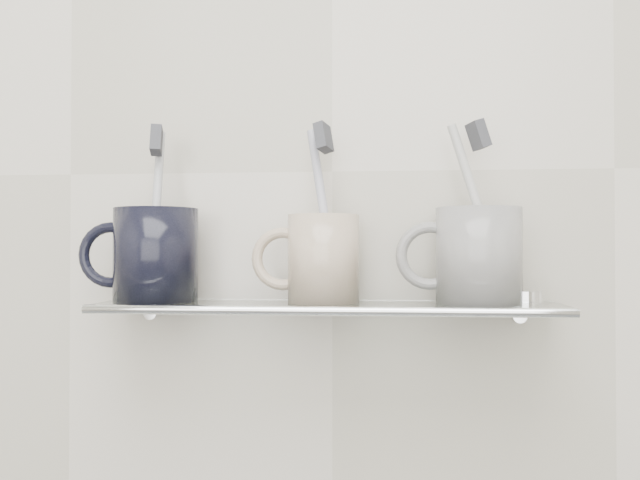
# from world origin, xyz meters

# --- Properties ---
(wall_back) EXTENTS (2.50, 0.00, 2.50)m
(wall_back) POSITION_xyz_m (0.00, 1.10, 1.25)
(wall_back) COLOR beige
(wall_back) RESTS_ON ground
(shelf_glass) EXTENTS (0.50, 0.12, 0.01)m
(shelf_glass) POSITION_xyz_m (0.00, 1.04, 1.10)
(shelf_glass) COLOR silver
(shelf_glass) RESTS_ON wall_back
(shelf_rail) EXTENTS (0.50, 0.01, 0.01)m
(shelf_rail) POSITION_xyz_m (0.00, 0.98, 1.10)
(shelf_rail) COLOR silver
(shelf_rail) RESTS_ON shelf_glass
(bracket_left) EXTENTS (0.02, 0.03, 0.02)m
(bracket_left) POSITION_xyz_m (-0.21, 1.09, 1.09)
(bracket_left) COLOR silver
(bracket_left) RESTS_ON wall_back
(bracket_right) EXTENTS (0.02, 0.03, 0.02)m
(bracket_right) POSITION_xyz_m (0.21, 1.09, 1.09)
(bracket_right) COLOR silver
(bracket_right) RESTS_ON wall_back
(mug_left) EXTENTS (0.11, 0.11, 0.10)m
(mug_left) POSITION_xyz_m (-0.19, 1.04, 1.15)
(mug_left) COLOR black
(mug_left) RESTS_ON shelf_glass
(mug_left_handle) EXTENTS (0.07, 0.01, 0.07)m
(mug_left_handle) POSITION_xyz_m (-0.25, 1.04, 1.15)
(mug_left_handle) COLOR black
(mug_left_handle) RESTS_ON mug_left
(toothbrush_left) EXTENTS (0.02, 0.06, 0.19)m
(toothbrush_left) POSITION_xyz_m (-0.19, 1.04, 1.20)
(toothbrush_left) COLOR #B3B6B8
(toothbrush_left) RESTS_ON mug_left
(bristles_left) EXTENTS (0.02, 0.03, 0.03)m
(bristles_left) POSITION_xyz_m (-0.19, 1.04, 1.28)
(bristles_left) COLOR #393A40
(bristles_left) RESTS_ON toothbrush_left
(mug_center) EXTENTS (0.08, 0.08, 0.10)m
(mug_center) POSITION_xyz_m (-0.00, 1.04, 1.15)
(mug_center) COLOR beige
(mug_center) RESTS_ON shelf_glass
(mug_center_handle) EXTENTS (0.07, 0.01, 0.07)m
(mug_center_handle) POSITION_xyz_m (-0.05, 1.04, 1.15)
(mug_center_handle) COLOR beige
(mug_center_handle) RESTS_ON mug_center
(toothbrush_center) EXTENTS (0.04, 0.06, 0.19)m
(toothbrush_center) POSITION_xyz_m (-0.00, 1.04, 1.20)
(toothbrush_center) COLOR #9797B0
(toothbrush_center) RESTS_ON mug_center
(bristles_center) EXTENTS (0.02, 0.03, 0.04)m
(bristles_center) POSITION_xyz_m (-0.00, 1.04, 1.28)
(bristles_center) COLOR #393A40
(bristles_center) RESTS_ON toothbrush_center
(mug_right) EXTENTS (0.11, 0.11, 0.10)m
(mug_right) POSITION_xyz_m (0.16, 1.04, 1.15)
(mug_right) COLOR silver
(mug_right) RESTS_ON shelf_glass
(mug_right_handle) EXTENTS (0.07, 0.01, 0.07)m
(mug_right_handle) POSITION_xyz_m (0.11, 1.04, 1.15)
(mug_right_handle) COLOR silver
(mug_right_handle) RESTS_ON mug_right
(toothbrush_right) EXTENTS (0.07, 0.02, 0.18)m
(toothbrush_right) POSITION_xyz_m (0.16, 1.04, 1.20)
(toothbrush_right) COLOR beige
(toothbrush_right) RESTS_ON mug_right
(bristles_right) EXTENTS (0.03, 0.03, 0.03)m
(bristles_right) POSITION_xyz_m (0.16, 1.04, 1.28)
(bristles_right) COLOR #393A40
(bristles_right) RESTS_ON toothbrush_right
(chrome_cap) EXTENTS (0.03, 0.03, 0.01)m
(chrome_cap) POSITION_xyz_m (0.21, 1.04, 1.11)
(chrome_cap) COLOR silver
(chrome_cap) RESTS_ON shelf_glass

